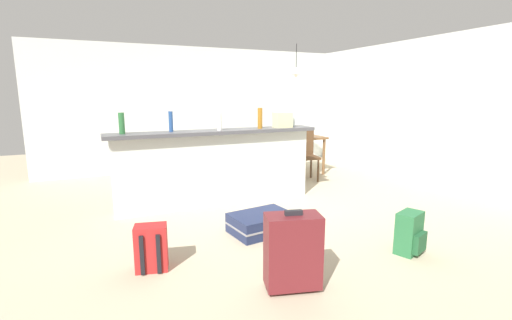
{
  "coord_description": "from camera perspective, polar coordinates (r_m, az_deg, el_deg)",
  "views": [
    {
      "loc": [
        -2.16,
        -4.32,
        1.57
      ],
      "look_at": [
        -0.11,
        0.2,
        0.64
      ],
      "focal_mm": 25.02,
      "sensor_mm": 36.0,
      "label": 1
    }
  ],
  "objects": [
    {
      "name": "bottle_blue",
      "position": [
        4.86,
        -13.46,
        6.0
      ],
      "size": [
        0.06,
        0.06,
        0.27
      ],
      "primitive_type": "cylinder",
      "color": "#284C89",
      "rests_on": "bar_countertop"
    },
    {
      "name": "ground_plane",
      "position": [
        5.09,
        2.02,
        -7.67
      ],
      "size": [
        13.0,
        13.0,
        0.05
      ],
      "primitive_type": "cube",
      "color": "#BCAD8E"
    },
    {
      "name": "wall_right",
      "position": [
        6.97,
        24.14,
        7.07
      ],
      "size": [
        0.1,
        6.0,
        2.5
      ],
      "primitive_type": "cube",
      "color": "silver",
      "rests_on": "ground_plane"
    },
    {
      "name": "bar_countertop",
      "position": [
        4.99,
        -6.28,
        4.49
      ],
      "size": [
        2.96,
        0.4,
        0.05
      ],
      "primitive_type": "cube",
      "color": "#4C4C51",
      "rests_on": "partition_half_wall"
    },
    {
      "name": "partition_half_wall",
      "position": [
        5.07,
        -6.16,
        -1.52
      ],
      "size": [
        2.8,
        0.2,
        1.02
      ],
      "primitive_type": "cube",
      "color": "silver",
      "rests_on": "ground_plane"
    },
    {
      "name": "suitcase_flat_navy",
      "position": [
        4.15,
        0.89,
        -10.01
      ],
      "size": [
        0.86,
        0.58,
        0.22
      ],
      "color": "#1E284C",
      "rests_on": "ground_plane"
    },
    {
      "name": "dining_chair_far_side",
      "position": [
        7.51,
        3.98,
        2.52
      ],
      "size": [
        0.43,
        0.43,
        0.93
      ],
      "color": "#4C331E",
      "rests_on": "ground_plane"
    },
    {
      "name": "backpack_red",
      "position": [
        3.43,
        -16.38,
        -13.36
      ],
      "size": [
        0.31,
        0.29,
        0.42
      ],
      "color": "red",
      "rests_on": "ground_plane"
    },
    {
      "name": "dining_table",
      "position": [
        7.05,
        6.01,
        3.03
      ],
      "size": [
        1.1,
        0.8,
        0.74
      ],
      "color": "brown",
      "rests_on": "ground_plane"
    },
    {
      "name": "bottle_green",
      "position": [
        4.77,
        -20.69,
        5.51
      ],
      "size": [
        0.07,
        0.07,
        0.27
      ],
      "primitive_type": "cylinder",
      "color": "#2D6B38",
      "rests_on": "bar_countertop"
    },
    {
      "name": "grocery_bag",
      "position": [
        5.36,
        4.27,
        6.4
      ],
      "size": [
        0.26,
        0.18,
        0.22
      ],
      "primitive_type": "cube",
      "color": "beige",
      "rests_on": "bar_countertop"
    },
    {
      "name": "bottle_white",
      "position": [
        4.92,
        -5.89,
        6.11
      ],
      "size": [
        0.06,
        0.06,
        0.24
      ],
      "primitive_type": "cylinder",
      "color": "silver",
      "rests_on": "bar_countertop"
    },
    {
      "name": "dining_chair_near_partition",
      "position": [
        6.57,
        7.85,
        1.28
      ],
      "size": [
        0.46,
        0.46,
        0.93
      ],
      "color": "#4C331E",
      "rests_on": "ground_plane"
    },
    {
      "name": "bottle_amber",
      "position": [
        5.16,
        0.64,
        6.69
      ],
      "size": [
        0.07,
        0.07,
        0.3
      ],
      "primitive_type": "cylinder",
      "color": "#9E661E",
      "rests_on": "bar_countertop"
    },
    {
      "name": "wall_back",
      "position": [
        7.69,
        -8.19,
        8.13
      ],
      "size": [
        6.6,
        0.1,
        2.5
      ],
      "primitive_type": "cube",
      "color": "silver",
      "rests_on": "ground_plane"
    },
    {
      "name": "suitcase_upright_maroon",
      "position": [
        2.96,
        5.9,
        -14.23
      ],
      "size": [
        0.49,
        0.35,
        0.67
      ],
      "color": "maroon",
      "rests_on": "ground_plane"
    },
    {
      "name": "pendant_lamp",
      "position": [
        7.11,
        6.42,
        13.99
      ],
      "size": [
        0.34,
        0.34,
        0.62
      ],
      "color": "black"
    },
    {
      "name": "bottle_clear",
      "position": [
        5.52,
        5.9,
        6.81
      ],
      "size": [
        0.07,
        0.07,
        0.28
      ],
      "primitive_type": "cylinder",
      "color": "silver",
      "rests_on": "bar_countertop"
    },
    {
      "name": "backpack_green",
      "position": [
        3.92,
        23.36,
        -10.75
      ],
      "size": [
        0.33,
        0.31,
        0.42
      ],
      "color": "#286B3D",
      "rests_on": "ground_plane"
    }
  ]
}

